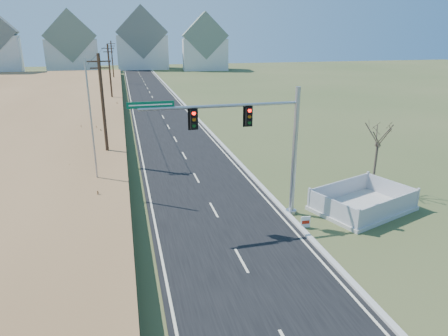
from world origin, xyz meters
TOP-DOWN VIEW (x-y plane):
  - ground at (0.00, 0.00)m, footprint 260.00×260.00m
  - road at (0.00, 50.00)m, footprint 8.00×180.00m
  - curb at (4.15, 50.00)m, footprint 0.30×180.00m
  - utility_pole_near at (-6.50, 15.00)m, footprint 1.80×0.26m
  - utility_pole_mid at (-6.50, 45.00)m, footprint 1.80×0.26m
  - utility_pole_far at (-6.50, 75.00)m, footprint 1.80×0.26m
  - condo_nnw at (-18.00, 108.00)m, footprint 14.93×11.17m
  - condo_n at (2.00, 112.00)m, footprint 15.27×10.20m
  - condo_ne at (20.00, 104.00)m, footprint 14.12×10.51m
  - traffic_signal_mast at (2.60, 2.49)m, footprint 9.62×0.66m
  - fence_enclosure at (9.00, 1.91)m, footprint 6.85×5.72m
  - open_sign at (4.50, 0.50)m, footprint 0.55×0.10m
  - flagpole at (-7.00, 8.34)m, footprint 0.41×0.41m
  - bare_tree at (11.24, 4.24)m, footprint 1.98×1.98m

SIDE VIEW (x-z plane):
  - ground at x=0.00m, z-range 0.00..0.00m
  - road at x=0.00m, z-range 0.00..0.06m
  - curb at x=4.15m, z-range 0.00..0.18m
  - fence_enclosure at x=9.00m, z-range -0.40..0.94m
  - open_sign at x=4.50m, z-range 0.02..0.70m
  - flagpole at x=-7.00m, z-range -0.91..8.13m
  - bare_tree at x=11.24m, z-range 1.61..6.85m
  - traffic_signal_mast at x=2.60m, z-range 0.83..8.48m
  - utility_pole_near at x=-6.50m, z-range 0.18..9.18m
  - utility_pole_mid at x=-6.50m, z-range 0.18..9.18m
  - utility_pole_far at x=-6.50m, z-range 0.18..9.18m
  - condo_ne at x=20.00m, z-range -1.42..15.10m
  - condo_nnw at x=-18.00m, z-range -1.58..15.45m
  - condo_n at x=2.00m, z-range -1.66..16.88m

